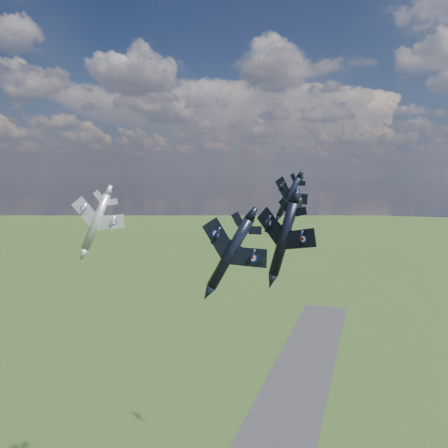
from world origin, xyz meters
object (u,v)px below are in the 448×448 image
(jet_right_navy, at_px, (283,239))
(jet_left_silver, at_px, (96,222))
(jet_lead_navy, at_px, (230,253))
(jet_high_navy, at_px, (289,197))

(jet_right_navy, relative_size, jet_left_silver, 0.95)
(jet_lead_navy, height_order, jet_left_silver, jet_left_silver)
(jet_right_navy, height_order, jet_left_silver, jet_left_silver)
(jet_lead_navy, relative_size, jet_left_silver, 1.14)
(jet_high_navy, bearing_deg, jet_left_silver, -113.24)
(jet_right_navy, xyz_separation_m, jet_left_silver, (-35.37, 10.02, -0.04))
(jet_high_navy, distance_m, jet_left_silver, 40.83)
(jet_lead_navy, height_order, jet_high_navy, jet_high_navy)
(jet_lead_navy, distance_m, jet_high_navy, 33.58)
(jet_right_navy, height_order, jet_high_navy, jet_high_navy)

